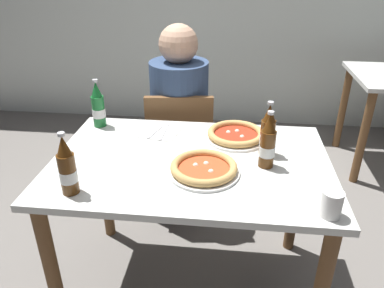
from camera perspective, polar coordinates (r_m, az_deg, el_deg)
The scene contains 12 objects.
ground_plane at distance 2.09m, azimuth -0.16°, elevation -20.50°, with size 8.00×8.00×0.00m, color slate.
dining_table_main at distance 1.68m, azimuth -0.19°, elevation -5.77°, with size 1.20×0.80×0.75m.
chair_behind_table at distance 2.29m, azimuth -1.82°, elevation -0.49°, with size 0.44×0.44×0.85m.
diner_seated at distance 2.29m, azimuth -1.88°, elevation 2.35°, with size 0.34×0.34×1.21m.
pizza_margherita_near at distance 1.51m, azimuth 1.81°, elevation -3.76°, with size 0.29×0.29×0.04m.
pizza_marinara_far at distance 1.80m, azimuth 6.70°, elevation 1.43°, with size 0.29×0.29×0.04m.
beer_bottle_left at distance 1.95m, azimuth -14.15°, elevation 5.53°, with size 0.07×0.07×0.25m.
beer_bottle_center at distance 1.43m, azimuth -18.54°, elevation -3.53°, with size 0.07×0.07×0.25m.
beer_bottle_right at distance 1.65m, azimuth 11.49°, elevation 1.71°, with size 0.07×0.07×0.25m.
beer_bottle_extra at distance 1.55m, azimuth 11.49°, elevation 0.03°, with size 0.07×0.07×0.25m.
napkin_with_cutlery at distance 1.87m, azimuth -4.87°, elevation 1.87°, with size 0.21×0.21×0.01m.
paper_cup at distance 1.35m, azimuth 20.54°, elevation -8.57°, with size 0.07×0.07×0.10m, color white.
Camera 1 is at (0.16, -1.40, 1.55)m, focal length 34.90 mm.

